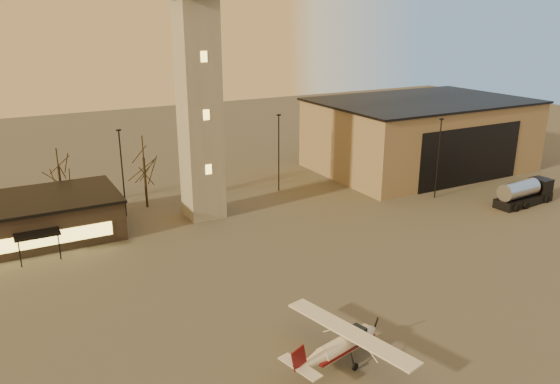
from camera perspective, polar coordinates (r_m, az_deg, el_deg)
name	(u,v)px	position (r m, az deg, el deg)	size (l,w,h in m)	color
ground	(360,347)	(39.99, 8.35, -15.69)	(220.00, 220.00, 0.00)	#464340
control_tower	(198,72)	(60.14, -8.59, 12.34)	(6.80, 6.80, 32.60)	gray
hangar	(420,134)	(84.36, 14.43, 5.87)	(30.60, 20.60, 10.30)	#826C55
light_poles	(203,168)	(63.21, -8.03, 2.55)	(58.50, 12.25, 10.14)	black
tree_row	(61,162)	(67.66, -21.89, 2.90)	(37.20, 9.20, 8.80)	black
cessna_front	(346,346)	(38.07, 6.91, -15.72)	(8.48, 10.63, 2.93)	silver
fuel_truck	(524,195)	(72.74, 24.12, -0.25)	(8.56, 3.20, 3.13)	black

